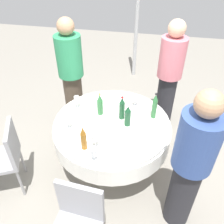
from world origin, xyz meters
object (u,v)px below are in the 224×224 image
object	(u,v)px
wine_glass_inner	(77,100)
wine_glass_near	(136,99)
bottle_green_right	(155,106)
wine_glass_east	(95,138)
bottle_dark_green_north	(128,116)
person_south	(169,75)
person_outer	(71,75)
wine_glass_front	(68,121)
bottle_dark_green_east	(122,108)
wine_glass_right	(94,152)
plate_rear	(126,145)
chair_front	(6,154)
chair_inner	(77,222)
bottle_green_south	(100,105)
dining_table	(112,131)
bottle_amber_outer	(83,138)
plate_mid	(102,125)
plate_near	(103,102)
person_north	(190,165)

from	to	relation	value
wine_glass_inner	wine_glass_near	bearing A→B (deg)	14.47
bottle_green_right	wine_glass_east	xyz separation A→B (m)	(-0.52, -0.57, -0.04)
bottle_dark_green_north	person_south	world-z (taller)	person_south
person_outer	wine_glass_front	bearing A→B (deg)	-117.22
bottle_dark_green_east	wine_glass_right	bearing A→B (deg)	-102.75
wine_glass_front	plate_rear	xyz separation A→B (m)	(0.63, -0.13, -0.10)
person_south	bottle_dark_green_north	bearing A→B (deg)	-81.86
chair_front	chair_inner	world-z (taller)	same
wine_glass_front	bottle_green_south	bearing A→B (deg)	49.53
wine_glass_front	chair_inner	world-z (taller)	wine_glass_front
bottle_dark_green_north	wine_glass_east	world-z (taller)	bottle_dark_green_north
chair_inner	dining_table	bearing A→B (deg)	-90.00
wine_glass_near	chair_front	distance (m)	1.56
person_outer	wine_glass_right	bearing A→B (deg)	-107.37
wine_glass_near	person_south	size ratio (longest dim) A/B	0.09
bottle_amber_outer	wine_glass_right	world-z (taller)	bottle_amber_outer
plate_mid	chair_inner	bearing A→B (deg)	-89.03
bottle_green_south	person_outer	world-z (taller)	person_outer
bottle_dark_green_east	plate_mid	world-z (taller)	bottle_dark_green_east
plate_rear	person_outer	world-z (taller)	person_outer
bottle_dark_green_north	wine_glass_front	world-z (taller)	bottle_dark_green_north
wine_glass_near	chair_inner	xyz separation A→B (m)	(-0.29, -1.41, -0.32)
bottle_green_south	person_south	xyz separation A→B (m)	(0.76, 0.93, -0.03)
plate_near	wine_glass_right	bearing A→B (deg)	-81.74
plate_near	chair_inner	world-z (taller)	chair_inner
dining_table	bottle_green_south	size ratio (longest dim) A/B	4.81
wine_glass_right	wine_glass_front	distance (m)	0.52
bottle_green_south	person_outer	distance (m)	0.83
chair_inner	plate_near	bearing A→B (deg)	-81.50
bottle_green_right	plate_rear	bearing A→B (deg)	-115.11
plate_near	person_south	bearing A→B (deg)	42.03
bottle_green_south	bottle_dark_green_east	size ratio (longest dim) A/B	0.96
wine_glass_inner	plate_mid	bearing A→B (deg)	-36.47
bottle_green_right	person_south	world-z (taller)	person_south
wine_glass_right	wine_glass_near	world-z (taller)	wine_glass_right
wine_glass_front	person_outer	distance (m)	0.97
dining_table	wine_glass_right	size ratio (longest dim) A/B	9.12
bottle_green_south	plate_rear	size ratio (longest dim) A/B	1.35
wine_glass_near	person_south	distance (m)	0.79
person_south	chair_front	xyz separation A→B (m)	(-1.66, -1.54, -0.31)
bottle_green_south	wine_glass_east	bearing A→B (deg)	-81.43
person_north	bottle_dark_green_north	bearing A→B (deg)	-95.66
bottle_green_right	person_south	bearing A→B (deg)	79.64
dining_table	bottle_dark_green_east	xyz separation A→B (m)	(0.09, 0.08, 0.28)
bottle_amber_outer	person_outer	size ratio (longest dim) A/B	0.17
dining_table	wine_glass_east	xyz separation A→B (m)	(-0.08, -0.40, 0.26)
wine_glass_front	chair_front	world-z (taller)	wine_glass_front
bottle_dark_green_east	wine_glass_front	size ratio (longest dim) A/B	1.98
person_north	chair_front	distance (m)	1.88
wine_glass_right	chair_front	bearing A→B (deg)	176.34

